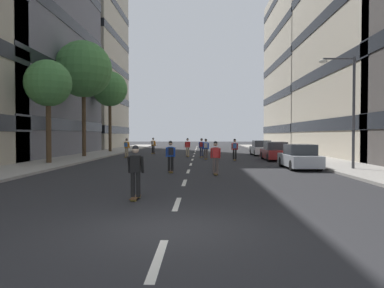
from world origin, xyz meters
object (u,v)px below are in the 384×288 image
(street_tree_mid, at_px, (110,89))
(street_tree_far, at_px, (48,84))
(parked_car_mid, at_px, (275,152))
(streetlamp_right, at_px, (347,100))
(skater_3, at_px, (153,145))
(skater_8, at_px, (202,146))
(skater_6, at_px, (171,154))
(parked_car_near, at_px, (261,149))
(skater_0, at_px, (188,146))
(skater_2, at_px, (135,170))
(skater_1, at_px, (206,148))
(skater_5, at_px, (216,156))
(skater_4, at_px, (235,148))
(skater_7, at_px, (127,147))
(street_tree_near, at_px, (84,69))
(parked_car_far, at_px, (299,157))

(street_tree_mid, bearing_deg, street_tree_far, -90.00)
(parked_car_mid, bearing_deg, streetlamp_right, -74.68)
(skater_3, height_order, skater_8, same)
(parked_car_mid, xyz_separation_m, skater_6, (-7.81, -10.14, 0.32))
(parked_car_near, distance_m, skater_0, 7.71)
(streetlamp_right, relative_size, skater_2, 3.65)
(skater_0, bearing_deg, skater_1, -67.49)
(skater_0, distance_m, skater_5, 16.32)
(skater_5, bearing_deg, skater_1, 91.71)
(skater_1, bearing_deg, skater_4, -27.60)
(skater_3, bearing_deg, parked_car_mid, -41.46)
(street_tree_mid, relative_size, street_tree_far, 1.30)
(skater_7, bearing_deg, parked_car_mid, -13.64)
(streetlamp_right, bearing_deg, street_tree_mid, 131.72)
(skater_5, xyz_separation_m, skater_8, (-0.72, 14.82, 0.03))
(street_tree_far, xyz_separation_m, skater_8, (10.81, 8.47, -4.67))
(skater_1, bearing_deg, skater_7, 162.77)
(street_tree_near, xyz_separation_m, street_tree_far, (0.00, -7.89, -2.40))
(skater_7, bearing_deg, skater_0, 18.65)
(street_tree_near, distance_m, skater_4, 15.64)
(parked_car_mid, relative_size, skater_0, 2.47)
(skater_1, distance_m, skater_3, 10.83)
(streetlamp_right, height_order, skater_4, streetlamp_right)
(skater_8, bearing_deg, skater_4, -55.81)
(street_tree_mid, xyz_separation_m, skater_2, (8.63, -31.52, -6.48))
(parked_car_mid, relative_size, skater_5, 2.47)
(street_tree_mid, distance_m, skater_2, 33.31)
(skater_0, xyz_separation_m, skater_4, (4.06, -5.36, 0.03))
(streetlamp_right, height_order, skater_6, streetlamp_right)
(skater_7, bearing_deg, parked_car_far, -39.56)
(parked_car_mid, bearing_deg, street_tree_mid, 142.81)
(skater_0, bearing_deg, parked_car_near, 15.68)
(skater_3, relative_size, skater_6, 1.00)
(parked_car_near, distance_m, skater_4, 8.17)
(skater_0, xyz_separation_m, skater_3, (-4.01, 5.07, 0.03))
(skater_3, relative_size, skater_5, 1.00)
(parked_car_far, relative_size, streetlamp_right, 0.68)
(skater_8, bearing_deg, skater_7, -175.76)
(street_tree_near, relative_size, skater_5, 5.93)
(skater_5, bearing_deg, skater_8, 92.80)
(skater_0, bearing_deg, skater_3, 128.30)
(parked_car_mid, height_order, skater_8, skater_8)
(street_tree_near, relative_size, street_tree_mid, 1.12)
(parked_car_near, xyz_separation_m, skater_7, (-12.98, -3.96, 0.32))
(parked_car_far, height_order, skater_0, skater_0)
(skater_7, bearing_deg, street_tree_far, -116.16)
(skater_1, xyz_separation_m, skater_3, (-5.72, 9.20, 0.00))
(parked_car_far, bearing_deg, skater_3, 122.90)
(skater_6, bearing_deg, skater_4, 65.60)
(parked_car_far, height_order, streetlamp_right, streetlamp_right)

